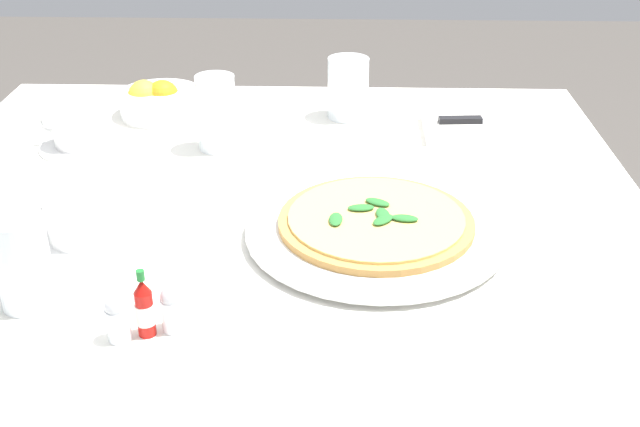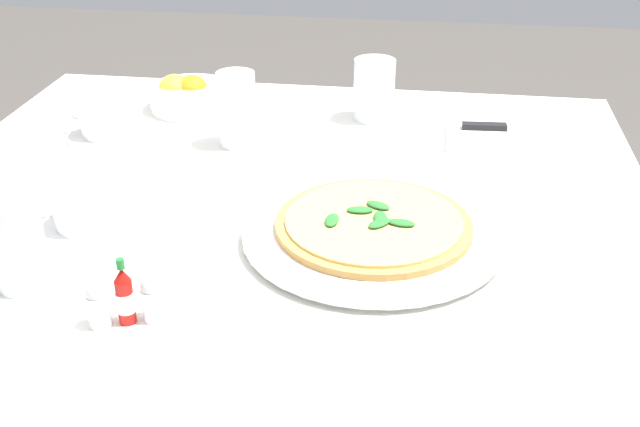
{
  "view_description": "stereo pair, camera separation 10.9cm",
  "coord_description": "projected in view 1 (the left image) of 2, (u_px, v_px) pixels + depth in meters",
  "views": [
    {
      "loc": [
        0.1,
        -0.98,
        1.28
      ],
      "look_at": [
        0.08,
        -0.03,
        0.76
      ],
      "focal_mm": 44.51,
      "sensor_mm": 36.0,
      "label": 1
    },
    {
      "loc": [
        0.21,
        -0.98,
        1.28
      ],
      "look_at": [
        0.08,
        -0.03,
        0.76
      ],
      "focal_mm": 44.51,
      "sensor_mm": 36.0,
      "label": 2
    }
  ],
  "objects": [
    {
      "name": "dining_table",
      "position": [
        270.0,
        294.0,
        1.18
      ],
      "size": [
        1.11,
        1.11,
        0.74
      ],
      "color": "white",
      "rests_on": "ground_plane"
    },
    {
      "name": "pizza_plate",
      "position": [
        376.0,
        230.0,
        1.07
      ],
      "size": [
        0.35,
        0.35,
        0.02
      ],
      "color": "white",
      "rests_on": "dining_table"
    },
    {
      "name": "pizza",
      "position": [
        376.0,
        220.0,
        1.06
      ],
      "size": [
        0.26,
        0.26,
        0.02
      ],
      "color": "#C68E47",
      "rests_on": "pizza_plate"
    },
    {
      "name": "coffee_cup_back_corner",
      "position": [
        77.0,
        223.0,
        1.04
      ],
      "size": [
        0.13,
        0.13,
        0.07
      ],
      "color": "white",
      "rests_on": "dining_table"
    },
    {
      "name": "coffee_cup_far_right",
      "position": [
        76.0,
        130.0,
        1.32
      ],
      "size": [
        0.13,
        0.13,
        0.07
      ],
      "color": "white",
      "rests_on": "dining_table"
    },
    {
      "name": "water_glass_left_edge",
      "position": [
        217.0,
        117.0,
        1.31
      ],
      "size": [
        0.06,
        0.06,
        0.13
      ],
      "color": "white",
      "rests_on": "dining_table"
    },
    {
      "name": "water_glass_near_right",
      "position": [
        23.0,
        267.0,
        0.91
      ],
      "size": [
        0.06,
        0.06,
        0.11
      ],
      "color": "white",
      "rests_on": "dining_table"
    },
    {
      "name": "water_glass_right_edge",
      "position": [
        348.0,
        92.0,
        1.44
      ],
      "size": [
        0.07,
        0.07,
        0.11
      ],
      "color": "white",
      "rests_on": "dining_table"
    },
    {
      "name": "napkin_folded",
      "position": [
        486.0,
        128.0,
        1.39
      ],
      "size": [
        0.22,
        0.13,
        0.02
      ],
      "rotation": [
        0.0,
        0.0,
        -0.01
      ],
      "color": "white",
      "rests_on": "dining_table"
    },
    {
      "name": "dinner_knife",
      "position": [
        489.0,
        120.0,
        1.38
      ],
      "size": [
        0.2,
        0.03,
        0.01
      ],
      "rotation": [
        0.0,
        0.0,
        0.06
      ],
      "color": "silver",
      "rests_on": "napkin_folded"
    },
    {
      "name": "citrus_bowl",
      "position": [
        159.0,
        101.0,
        1.46
      ],
      "size": [
        0.15,
        0.15,
        0.07
      ],
      "color": "white",
      "rests_on": "dining_table"
    },
    {
      "name": "hot_sauce_bottle",
      "position": [
        145.0,
        308.0,
        0.86
      ],
      "size": [
        0.02,
        0.02,
        0.08
      ],
      "color": "#B7140F",
      "rests_on": "dining_table"
    },
    {
      "name": "salt_shaker",
      "position": [
        173.0,
        310.0,
        0.88
      ],
      "size": [
        0.03,
        0.03,
        0.06
      ],
      "color": "white",
      "rests_on": "dining_table"
    },
    {
      "name": "pepper_shaker",
      "position": [
        118.0,
        320.0,
        0.86
      ],
      "size": [
        0.03,
        0.03,
        0.06
      ],
      "color": "white",
      "rests_on": "dining_table"
    }
  ]
}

